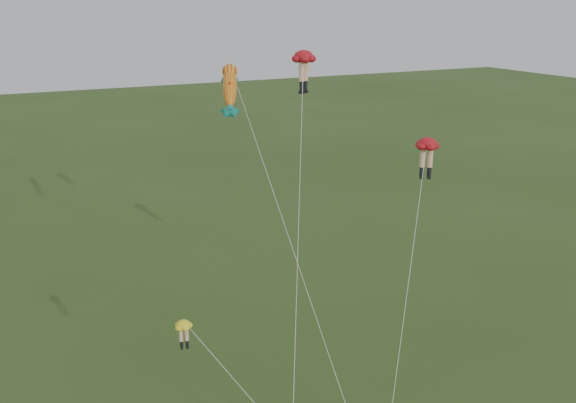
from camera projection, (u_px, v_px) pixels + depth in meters
name	position (u px, v px, depth m)	size (l,w,h in m)	color
legs_kite_red_high	(303.00, 66.00, 36.03)	(6.71, 10.92, 19.50)	#B3121A
legs_kite_red_mid	(426.00, 152.00, 34.10)	(6.81, 6.61, 15.21)	#B3121A
legs_kite_yellow	(195.00, 340.00, 28.58)	(6.20, 5.65, 8.57)	yellow
fish_kite	(231.00, 88.00, 35.63)	(3.74, 11.66, 19.03)	yellow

